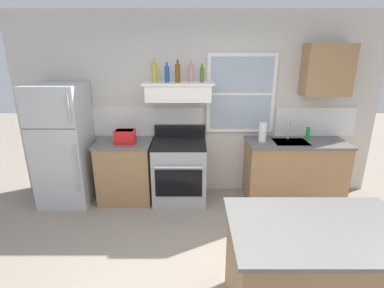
{
  "coord_description": "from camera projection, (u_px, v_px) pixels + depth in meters",
  "views": [
    {
      "loc": [
        -0.07,
        -2.11,
        2.19
      ],
      "look_at": [
        -0.05,
        1.2,
        1.1
      ],
      "focal_mm": 27.37,
      "sensor_mm": 36.0,
      "label": 1
    }
  ],
  "objects": [
    {
      "name": "counter_right_with_sink",
      "position": [
        292.0,
        170.0,
        4.36
      ],
      "size": [
        1.43,
        0.63,
        0.91
      ],
      "color": "#9E754C",
      "rests_on": "ground_plane"
    },
    {
      "name": "kitchen_island",
      "position": [
        313.0,
        274.0,
        2.35
      ],
      "size": [
        1.4,
        0.9,
        0.91
      ],
      "color": "#9E754C",
      "rests_on": "ground_plane"
    },
    {
      "name": "dish_soap_bottle",
      "position": [
        306.0,
        133.0,
        4.28
      ],
      "size": [
        0.06,
        0.06,
        0.18
      ],
      "primitive_type": "cylinder",
      "color": "#268C3F",
      "rests_on": "counter_right_with_sink"
    },
    {
      "name": "range_hood_shelf",
      "position": [
        177.0,
        91.0,
        4.04
      ],
      "size": [
        0.96,
        0.52,
        0.24
      ],
      "color": "white"
    },
    {
      "name": "toaster",
      "position": [
        124.0,
        136.0,
        4.1
      ],
      "size": [
        0.3,
        0.2,
        0.19
      ],
      "color": "red",
      "rests_on": "counter_left_of_stove"
    },
    {
      "name": "bottle_champagne_gold_foil",
      "position": [
        153.0,
        72.0,
        3.94
      ],
      "size": [
        0.08,
        0.08,
        0.32
      ],
      "color": "#B29333",
      "rests_on": "range_hood_shelf"
    },
    {
      "name": "refrigerator",
      "position": [
        62.0,
        146.0,
        4.16
      ],
      "size": [
        0.7,
        0.72,
        1.74
      ],
      "color": "#B7BABC",
      "rests_on": "ground_plane"
    },
    {
      "name": "bottle_amber_wine",
      "position": [
        176.0,
        73.0,
        3.92
      ],
      "size": [
        0.07,
        0.07,
        0.3
      ],
      "color": "brown",
      "rests_on": "range_hood_shelf"
    },
    {
      "name": "counter_left_of_stove",
      "position": [
        125.0,
        170.0,
        4.35
      ],
      "size": [
        0.79,
        0.63,
        0.91
      ],
      "color": "#9E754C",
      "rests_on": "ground_plane"
    },
    {
      "name": "sink_faucet",
      "position": [
        288.0,
        128.0,
        4.25
      ],
      "size": [
        0.03,
        0.17,
        0.28
      ],
      "color": "silver",
      "rests_on": "counter_right_with_sink"
    },
    {
      "name": "bottle_olive_oil_square",
      "position": [
        201.0,
        74.0,
        3.95
      ],
      "size": [
        0.06,
        0.06,
        0.25
      ],
      "color": "#4C601E",
      "rests_on": "range_hood_shelf"
    },
    {
      "name": "bottle_rose_pink",
      "position": [
        190.0,
        73.0,
        4.0
      ],
      "size": [
        0.07,
        0.07,
        0.29
      ],
      "color": "#C67F84",
      "rests_on": "range_hood_shelf"
    },
    {
      "name": "back_wall",
      "position": [
        197.0,
        107.0,
        4.38
      ],
      "size": [
        5.4,
        0.11,
        2.7
      ],
      "color": "beige",
      "rests_on": "ground_plane"
    },
    {
      "name": "stove_range",
      "position": [
        178.0,
        171.0,
        4.31
      ],
      "size": [
        0.76,
        0.69,
        1.09
      ],
      "color": "#9EA0A5",
      "rests_on": "ground_plane"
    },
    {
      "name": "paper_towel_roll",
      "position": [
        261.0,
        132.0,
        4.17
      ],
      "size": [
        0.11,
        0.11,
        0.27
      ],
      "primitive_type": "cylinder",
      "color": "white",
      "rests_on": "counter_right_with_sink"
    },
    {
      "name": "bottle_blue_liqueur",
      "position": [
        165.0,
        74.0,
        3.94
      ],
      "size": [
        0.07,
        0.07,
        0.26
      ],
      "color": "#1E478C",
      "rests_on": "range_hood_shelf"
    },
    {
      "name": "upper_cabinet_right",
      "position": [
        325.0,
        70.0,
        4.04
      ],
      "size": [
        0.64,
        0.32,
        0.7
      ],
      "color": "#9E754C"
    }
  ]
}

